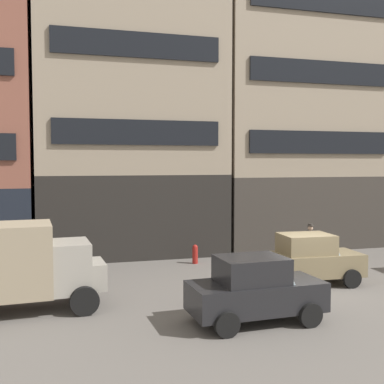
% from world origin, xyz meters
% --- Properties ---
extents(ground_plane, '(120.00, 120.00, 0.00)m').
position_xyz_m(ground_plane, '(0.00, 0.00, 0.00)').
color(ground_plane, '#605B56').
extents(building_center_left, '(9.25, 5.61, 15.67)m').
position_xyz_m(building_center_left, '(-5.00, 8.65, 7.88)').
color(building_center_left, black).
rests_on(building_center_left, ground_plane).
extents(building_center_right, '(9.43, 5.61, 14.40)m').
position_xyz_m(building_center_right, '(3.99, 8.65, 7.24)').
color(building_center_right, '#38332D').
rests_on(building_center_right, ground_plane).
extents(delivery_truck_near, '(4.44, 2.34, 2.62)m').
position_xyz_m(delivery_truck_near, '(-9.47, -0.10, 1.42)').
color(delivery_truck_near, gray).
rests_on(delivery_truck_near, ground_plane).
extents(sedan_dark, '(3.78, 2.02, 1.83)m').
position_xyz_m(sedan_dark, '(0.26, 0.49, 0.91)').
color(sedan_dark, '#7A6B4C').
rests_on(sedan_dark, ground_plane).
extents(sedan_light, '(3.76, 1.98, 1.83)m').
position_xyz_m(sedan_light, '(-3.26, -2.81, 0.91)').
color(sedan_light, black).
rests_on(sedan_light, ground_plane).
extents(pedestrian_officer, '(0.40, 0.40, 1.79)m').
position_xyz_m(pedestrian_officer, '(1.96, 3.37, 0.98)').
color(pedestrian_officer, '#38332D').
rests_on(pedestrian_officer, ground_plane).
extents(fire_hydrant_curbside, '(0.24, 0.24, 0.83)m').
position_xyz_m(fire_hydrant_curbside, '(-2.72, 5.00, 0.43)').
color(fire_hydrant_curbside, maroon).
rests_on(fire_hydrant_curbside, ground_plane).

